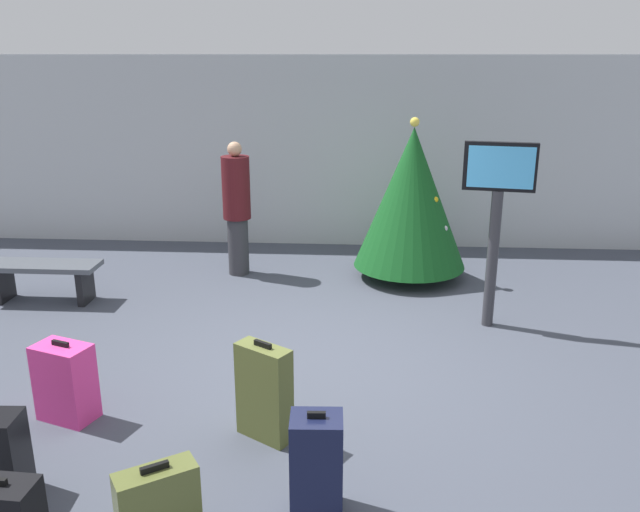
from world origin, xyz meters
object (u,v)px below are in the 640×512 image
at_px(suitcase_3, 65,382).
at_px(traveller_0, 237,206).
at_px(waiting_bench, 43,273).
at_px(suitcase_4, 264,392).
at_px(suitcase_5, 158,506).
at_px(suitcase_2, 317,465).
at_px(flight_info_kiosk, 497,205).
at_px(holiday_tree, 412,198).

bearing_deg(suitcase_3, traveller_0, 79.06).
relative_size(waiting_bench, traveller_0, 0.75).
bearing_deg(waiting_bench, traveller_0, 28.89).
distance_m(suitcase_3, suitcase_4, 1.66).
bearing_deg(traveller_0, suitcase_5, -84.88).
height_order(suitcase_2, suitcase_4, suitcase_4).
bearing_deg(suitcase_2, flight_info_kiosk, 62.33).
xyz_separation_m(suitcase_3, suitcase_4, (1.65, -0.17, 0.06)).
xyz_separation_m(holiday_tree, suitcase_5, (-1.83, -5.05, -0.83)).
bearing_deg(flight_info_kiosk, suitcase_2, -117.67).
xyz_separation_m(traveller_0, suitcase_2, (1.39, -4.72, -0.59)).
xyz_separation_m(holiday_tree, traveller_0, (-2.28, 0.01, -0.14)).
relative_size(flight_info_kiosk, traveller_0, 1.13).
bearing_deg(waiting_bench, suitcase_5, -56.24).
bearing_deg(suitcase_2, suitcase_5, -160.53).
bearing_deg(suitcase_4, traveller_0, 103.47).
relative_size(suitcase_3, suitcase_4, 0.85).
bearing_deg(suitcase_2, traveller_0, 106.44).
xyz_separation_m(suitcase_2, suitcase_5, (-0.94, -0.33, -0.10)).
bearing_deg(holiday_tree, suitcase_4, -109.25).
distance_m(holiday_tree, waiting_bench, 4.63).
bearing_deg(suitcase_2, suitcase_3, 154.62).
xyz_separation_m(holiday_tree, suitcase_3, (-3.00, -3.71, -0.75)).
xyz_separation_m(suitcase_2, suitcase_3, (-2.11, 1.00, -0.02)).
distance_m(holiday_tree, traveller_0, 2.29).
xyz_separation_m(traveller_0, suitcase_3, (-0.72, -3.72, -0.61)).
relative_size(waiting_bench, suitcase_3, 1.96).
height_order(traveller_0, suitcase_3, traveller_0).
xyz_separation_m(suitcase_4, suitcase_5, (-0.48, -1.17, -0.13)).
height_order(suitcase_3, suitcase_5, suitcase_3).
bearing_deg(suitcase_3, suitcase_2, -25.38).
xyz_separation_m(waiting_bench, suitcase_2, (3.53, -3.54, -0.01)).
bearing_deg(suitcase_2, holiday_tree, 79.28).
relative_size(flight_info_kiosk, waiting_bench, 1.50).
bearing_deg(suitcase_5, suitcase_3, 131.29).
bearing_deg(flight_info_kiosk, waiting_bench, 175.90).
bearing_deg(holiday_tree, suitcase_3, -128.99).
height_order(flight_info_kiosk, suitcase_3, flight_info_kiosk).
bearing_deg(traveller_0, suitcase_2, -73.56).
height_order(holiday_tree, waiting_bench, holiday_tree).
relative_size(flight_info_kiosk, suitcase_4, 2.48).
distance_m(suitcase_2, suitcase_3, 2.34).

